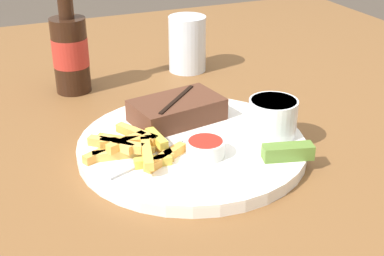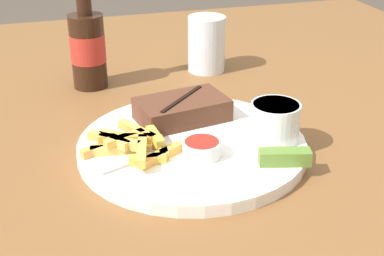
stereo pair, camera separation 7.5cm
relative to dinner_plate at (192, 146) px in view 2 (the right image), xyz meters
name	(u,v)px [view 2 (the right image)]	position (x,y,z in m)	size (l,w,h in m)	color
dining_table	(192,184)	(0.00, 0.00, -0.06)	(1.49, 1.58, 0.73)	brown
dinner_plate	(192,146)	(0.00, 0.00, 0.00)	(0.33, 0.33, 0.02)	white
steak_portion	(182,109)	(0.01, 0.07, 0.03)	(0.15, 0.10, 0.04)	#512D1E
fries_pile	(134,143)	(-0.08, 0.00, 0.02)	(0.14, 0.13, 0.02)	#DDB95A
coleslaw_cup	(275,119)	(0.11, -0.03, 0.04)	(0.07, 0.07, 0.05)	white
dipping_sauce_cup	(203,148)	(0.00, -0.05, 0.02)	(0.05, 0.05, 0.02)	silver
pickle_spear	(285,157)	(0.10, -0.10, 0.02)	(0.07, 0.04, 0.02)	#567A2D
fork_utensil	(141,158)	(-0.08, -0.03, 0.01)	(0.13, 0.06, 0.00)	#B7B7BC
beer_bottle	(88,46)	(-0.11, 0.30, 0.07)	(0.06, 0.06, 0.22)	black
drinking_glass	(207,44)	(0.12, 0.32, 0.05)	(0.07, 0.07, 0.11)	silver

